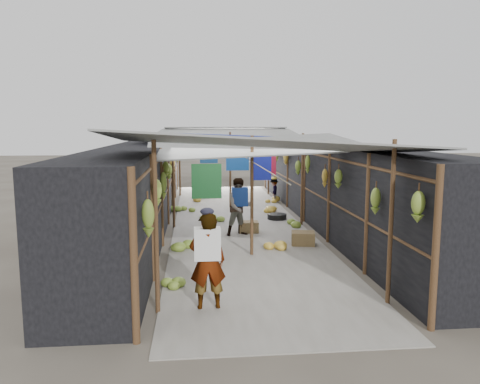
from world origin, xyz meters
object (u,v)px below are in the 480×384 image
object	(u,v)px
crate_near	(249,227)
vendor_elderly	(208,261)
black_basin	(277,217)
shopper_blue	(240,207)
vendor_seated	(274,190)

from	to	relation	value
crate_near	vendor_elderly	distance (m)	5.27
black_basin	vendor_elderly	distance (m)	7.15
shopper_blue	vendor_seated	world-z (taller)	shopper_blue
black_basin	vendor_elderly	size ratio (longest dim) A/B	0.38
vendor_elderly	crate_near	bearing A→B (deg)	-108.16
crate_near	vendor_seated	distance (m)	5.13
shopper_blue	black_basin	bearing A→B (deg)	39.69
black_basin	shopper_blue	distance (m)	2.43
crate_near	vendor_seated	bearing A→B (deg)	75.64
vendor_seated	crate_near	bearing A→B (deg)	-9.28
black_basin	shopper_blue	world-z (taller)	shopper_blue
black_basin	vendor_elderly	bearing A→B (deg)	-108.68
shopper_blue	vendor_seated	bearing A→B (deg)	54.88
crate_near	vendor_elderly	xyz separation A→B (m)	(-1.23, -5.09, 0.61)
crate_near	shopper_blue	world-z (taller)	shopper_blue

